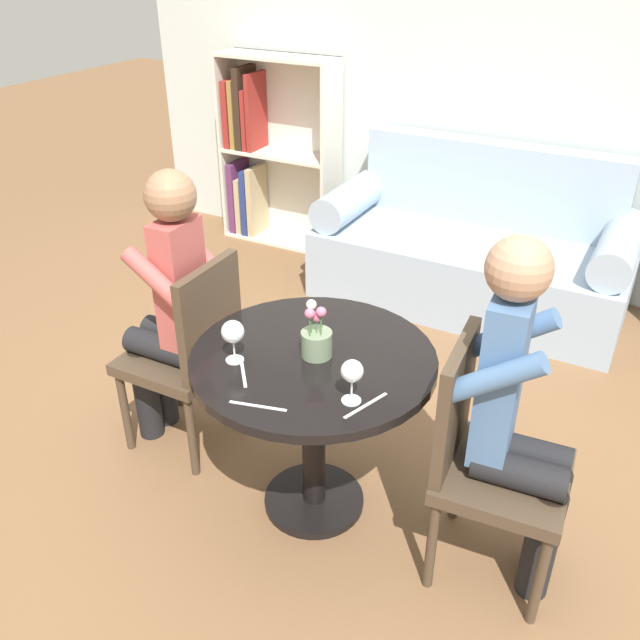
# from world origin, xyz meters

# --- Properties ---
(ground_plane) EXTENTS (16.00, 16.00, 0.00)m
(ground_plane) POSITION_xyz_m (0.00, 0.00, 0.00)
(ground_plane) COLOR brown
(back_wall) EXTENTS (5.20, 0.05, 2.70)m
(back_wall) POSITION_xyz_m (0.00, 2.41, 1.35)
(back_wall) COLOR silver
(back_wall) RESTS_ON ground_plane
(round_table) EXTENTS (0.88, 0.88, 0.71)m
(round_table) POSITION_xyz_m (0.00, 0.00, 0.56)
(round_table) COLOR black
(round_table) RESTS_ON ground_plane
(couch) EXTENTS (1.82, 0.80, 0.92)m
(couch) POSITION_xyz_m (0.00, 1.98, 0.31)
(couch) COLOR #9EB2C6
(couch) RESTS_ON ground_plane
(bookshelf_left) EXTENTS (0.85, 0.28, 1.30)m
(bookshelf_left) POSITION_xyz_m (-1.62, 2.25, 0.63)
(bookshelf_left) COLOR silver
(bookshelf_left) RESTS_ON ground_plane
(chair_left) EXTENTS (0.43, 0.43, 0.90)m
(chair_left) POSITION_xyz_m (-0.63, 0.09, 0.49)
(chair_left) COLOR #473828
(chair_left) RESTS_ON ground_plane
(chair_right) EXTENTS (0.45, 0.45, 0.90)m
(chair_right) POSITION_xyz_m (0.63, 0.03, 0.49)
(chair_right) COLOR #473828
(chair_right) RESTS_ON ground_plane
(person_left) EXTENTS (0.42, 0.34, 1.26)m
(person_left) POSITION_xyz_m (-0.72, 0.08, 0.67)
(person_left) COLOR black
(person_left) RESTS_ON ground_plane
(person_right) EXTENTS (0.43, 0.36, 1.28)m
(person_right) POSITION_xyz_m (0.72, 0.04, 0.67)
(person_right) COLOR black
(person_right) RESTS_ON ground_plane
(wine_glass_left) EXTENTS (0.08, 0.08, 0.16)m
(wine_glass_left) POSITION_xyz_m (-0.23, -0.16, 0.82)
(wine_glass_left) COLOR white
(wine_glass_left) RESTS_ON round_table
(wine_glass_right) EXTENTS (0.07, 0.07, 0.15)m
(wine_glass_right) POSITION_xyz_m (0.23, -0.17, 0.82)
(wine_glass_right) COLOR white
(wine_glass_right) RESTS_ON round_table
(flower_vase) EXTENTS (0.11, 0.11, 0.22)m
(flower_vase) POSITION_xyz_m (0.01, 0.01, 0.78)
(flower_vase) COLOR gray
(flower_vase) RESTS_ON round_table
(knife_left_setting) EXTENTS (0.13, 0.15, 0.00)m
(knife_left_setting) POSITION_xyz_m (-0.16, -0.20, 0.71)
(knife_left_setting) COLOR silver
(knife_left_setting) RESTS_ON round_table
(fork_left_setting) EXTENTS (0.07, 0.18, 0.00)m
(fork_left_setting) POSITION_xyz_m (0.29, -0.17, 0.71)
(fork_left_setting) COLOR silver
(fork_left_setting) RESTS_ON round_table
(knife_right_setting) EXTENTS (0.19, 0.06, 0.00)m
(knife_right_setting) POSITION_xyz_m (-0.01, -0.34, 0.71)
(knife_right_setting) COLOR silver
(knife_right_setting) RESTS_ON round_table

